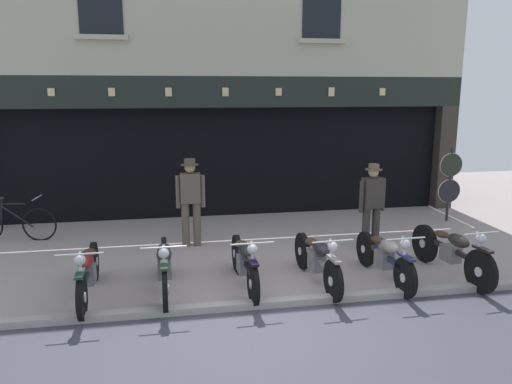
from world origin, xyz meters
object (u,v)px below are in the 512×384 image
at_px(motorcycle_center_right, 385,256).
at_px(leaning_bicycle, 12,223).
at_px(motorcycle_right, 451,251).
at_px(motorcycle_far_left, 88,271).
at_px(shopkeeper_center, 372,202).
at_px(advert_board_near, 147,146).
at_px(salesman_left, 191,198).
at_px(motorcycle_center_left, 245,261).
at_px(tyre_sign_pole, 450,179).
at_px(motorcycle_left, 165,266).
at_px(motorcycle_center, 317,259).

xyz_separation_m(motorcycle_center_right, leaning_bicycle, (-6.49, 3.32, -0.04)).
bearing_deg(leaning_bicycle, motorcycle_right, 73.15).
xyz_separation_m(motorcycle_far_left, motorcycle_center_right, (4.55, -0.12, -0.01)).
xyz_separation_m(shopkeeper_center, leaning_bicycle, (-6.94, 1.70, -0.53)).
distance_m(shopkeeper_center, advert_board_near, 5.32).
bearing_deg(salesman_left, motorcycle_right, 151.40).
distance_m(motorcycle_center_left, advert_board_near, 5.00).
distance_m(salesman_left, tyre_sign_pole, 6.01).
relative_size(motorcycle_center_right, tyre_sign_pole, 1.14).
bearing_deg(leaning_bicycle, motorcycle_left, 50.45).
bearing_deg(salesman_left, motorcycle_center, 130.13).
relative_size(motorcycle_center_right, salesman_left, 1.14).
relative_size(motorcycle_center, salesman_left, 1.16).
height_order(salesman_left, leaning_bicycle, salesman_left).
distance_m(motorcycle_center_left, motorcycle_center_right, 2.24).
height_order(motorcycle_center, motorcycle_center_right, motorcycle_center).
bearing_deg(motorcycle_far_left, tyre_sign_pole, -159.52).
height_order(motorcycle_center, leaning_bicycle, leaning_bicycle).
bearing_deg(motorcycle_far_left, motorcycle_left, 179.69).
relative_size(motorcycle_center_left, motorcycle_right, 0.95).
bearing_deg(motorcycle_left, motorcycle_center_right, 177.19).
bearing_deg(leaning_bicycle, shopkeeper_center, 82.98).
bearing_deg(leaning_bicycle, motorcycle_center, 65.50).
relative_size(motorcycle_center_left, tyre_sign_pole, 1.16).
relative_size(motorcycle_center_left, motorcycle_center, 0.99).
height_order(motorcycle_center, tyre_sign_pole, tyre_sign_pole).
height_order(motorcycle_right, shopkeeper_center, shopkeeper_center).
height_order(motorcycle_center_left, salesman_left, salesman_left).
xyz_separation_m(motorcycle_center_left, tyre_sign_pole, (5.25, 3.03, 0.58)).
bearing_deg(advert_board_near, motorcycle_right, -43.53).
distance_m(motorcycle_left, motorcycle_center_left, 1.21).
bearing_deg(tyre_sign_pole, motorcycle_right, -120.39).
bearing_deg(motorcycle_left, leaning_bicycle, -46.75).
xyz_separation_m(motorcycle_center_left, leaning_bicycle, (-4.25, 3.19, -0.05)).
height_order(tyre_sign_pole, leaning_bicycle, tyre_sign_pole).
height_order(motorcycle_center, salesman_left, salesman_left).
bearing_deg(salesman_left, tyre_sign_pole, -170.82).
relative_size(shopkeeper_center, advert_board_near, 1.58).
bearing_deg(salesman_left, motorcycle_far_left, 55.67).
xyz_separation_m(shopkeeper_center, tyre_sign_pole, (2.56, 1.54, 0.09)).
distance_m(motorcycle_center, motorcycle_center_right, 1.10).
height_order(motorcycle_center_left, leaning_bicycle, leaning_bicycle).
height_order(motorcycle_center_right, tyre_sign_pole, tyre_sign_pole).
bearing_deg(motorcycle_left, motorcycle_right, 177.60).
relative_size(motorcycle_far_left, motorcycle_center_left, 1.03).
relative_size(motorcycle_right, tyre_sign_pole, 1.22).
bearing_deg(motorcycle_center_left, motorcycle_right, 175.67).
bearing_deg(tyre_sign_pole, leaning_bicycle, 179.03).
bearing_deg(motorcycle_far_left, salesman_left, -127.20).
bearing_deg(motorcycle_center_left, advert_board_near, -72.82).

